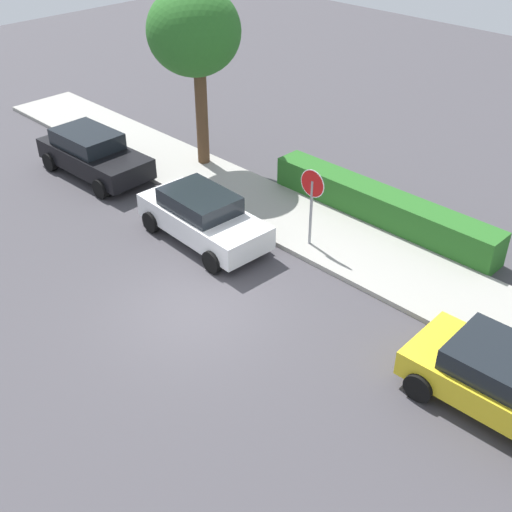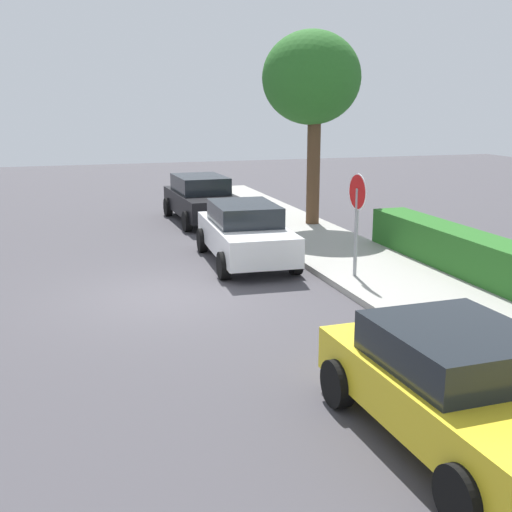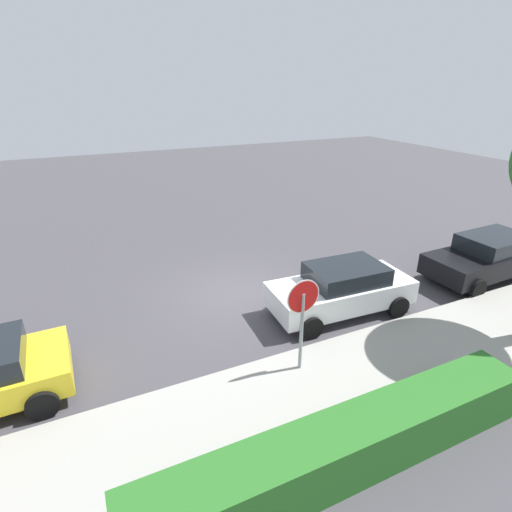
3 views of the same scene
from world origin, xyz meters
TOP-DOWN VIEW (x-y plane):
  - ground_plane at (0.00, 0.00)m, footprint 60.00×60.00m
  - sidewalk_curb at (0.00, 4.90)m, footprint 32.00×2.74m
  - stop_sign at (0.14, 4.18)m, footprint 0.80×0.08m
  - parked_car_white at (-2.32, 2.34)m, footprint 4.26×2.09m
  - parked_car_yellow at (6.84, 2.28)m, footprint 3.93×2.19m
  - parked_car_black at (-8.20, 2.55)m, footprint 4.42×2.10m
  - street_tree_near_corner at (-6.17, 5.60)m, footprint 3.03×3.03m
  - front_yard_hedge at (0.74, 6.73)m, footprint 7.61×0.94m

SIDE VIEW (x-z plane):
  - ground_plane at x=0.00m, z-range 0.00..0.00m
  - sidewalk_curb at x=0.00m, z-range 0.00..0.14m
  - front_yard_hedge at x=0.74m, z-range 0.00..1.05m
  - parked_car_yellow at x=6.84m, z-range 0.03..1.41m
  - parked_car_white at x=-2.32m, z-range 0.02..1.50m
  - parked_car_black at x=-8.20m, z-range 0.02..1.54m
  - stop_sign at x=0.14m, z-range 0.46..2.88m
  - street_tree_near_corner at x=-6.17m, z-range 1.55..7.62m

